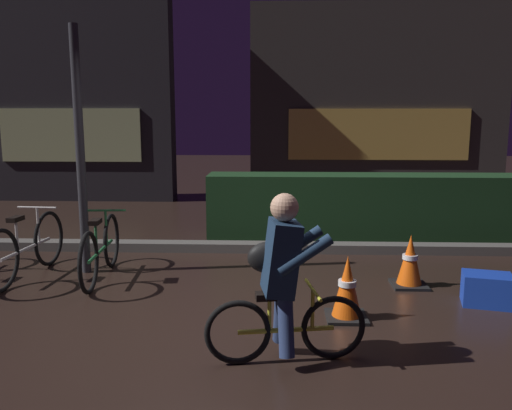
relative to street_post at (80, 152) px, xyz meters
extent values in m
plane|color=black|center=(1.79, -1.20, -1.38)|extent=(40.00, 40.00, 0.00)
cube|color=#56544F|center=(1.79, 1.00, -1.32)|extent=(12.00, 0.24, 0.12)
cube|color=#19381C|center=(3.59, 1.90, -0.91)|extent=(4.80, 0.70, 0.94)
cube|color=#262328|center=(-2.11, 5.30, 0.93)|extent=(4.22, 0.50, 4.63)
cube|color=#BFCC8C|center=(-2.11, 5.03, 0.02)|extent=(2.96, 0.04, 1.10)
cube|color=#383330|center=(4.40, 6.00, 0.71)|extent=(5.57, 0.50, 4.19)
cube|color=#E5B751|center=(4.40, 5.73, 0.02)|extent=(3.90, 0.04, 1.10)
cylinder|color=#2D2D33|center=(0.00, 0.00, 0.00)|extent=(0.10, 0.10, 2.76)
torus|color=black|center=(-0.54, 0.26, -1.05)|extent=(0.09, 0.66, 0.66)
torus|color=black|center=(-0.61, -0.72, -1.05)|extent=(0.09, 0.66, 0.66)
cylinder|color=silver|center=(-0.57, -0.23, -1.05)|extent=(0.10, 0.99, 0.04)
cylinder|color=silver|center=(-0.58, -0.40, -0.87)|extent=(0.03, 0.03, 0.37)
cube|color=black|center=(-0.58, -0.40, -0.68)|extent=(0.11, 0.21, 0.05)
cylinder|color=silver|center=(-0.56, 0.04, -0.84)|extent=(0.03, 0.03, 0.42)
cylinder|color=silver|center=(-0.56, 0.04, -0.63)|extent=(0.46, 0.06, 0.02)
torus|color=black|center=(0.23, 0.23, -1.06)|extent=(0.09, 0.64, 0.64)
torus|color=black|center=(0.30, -0.72, -1.06)|extent=(0.09, 0.64, 0.64)
cylinder|color=#236B38|center=(0.26, -0.24, -1.06)|extent=(0.11, 0.95, 0.04)
cylinder|color=#236B38|center=(0.28, -0.41, -0.88)|extent=(0.03, 0.03, 0.36)
cube|color=black|center=(0.28, -0.41, -0.70)|extent=(0.11, 0.21, 0.05)
cylinder|color=#236B38|center=(0.24, 0.02, -0.86)|extent=(0.03, 0.03, 0.40)
cylinder|color=#236B38|center=(0.24, 0.02, -0.66)|extent=(0.46, 0.06, 0.02)
cube|color=black|center=(2.82, -1.30, -1.36)|extent=(0.36, 0.36, 0.03)
cone|color=#EA560F|center=(2.82, -1.30, -1.08)|extent=(0.26, 0.26, 0.54)
cylinder|color=white|center=(2.82, -1.30, -1.05)|extent=(0.16, 0.16, 0.05)
cube|color=black|center=(3.60, -0.37, -1.36)|extent=(0.36, 0.36, 0.03)
cone|color=#EA560F|center=(3.60, -0.37, -1.09)|extent=(0.26, 0.26, 0.53)
cylinder|color=white|center=(3.60, -0.37, -1.06)|extent=(0.16, 0.16, 0.05)
cube|color=#193DB7|center=(4.20, -0.90, -1.23)|extent=(0.50, 0.42, 0.30)
torus|color=black|center=(2.61, -2.09, -1.14)|extent=(0.48, 0.12, 0.48)
torus|color=black|center=(1.92, -2.20, -1.14)|extent=(0.48, 0.12, 0.48)
cylinder|color=gold|center=(2.27, -2.14, -1.14)|extent=(0.70, 0.15, 0.04)
cylinder|color=gold|center=(2.14, -2.16, -1.01)|extent=(0.03, 0.03, 0.26)
cube|color=black|center=(2.14, -2.16, -0.87)|extent=(0.21, 0.13, 0.05)
cylinder|color=gold|center=(2.46, -2.11, -0.99)|extent=(0.03, 0.03, 0.30)
cylinder|color=gold|center=(2.46, -2.11, -0.84)|extent=(0.10, 0.46, 0.02)
cylinder|color=navy|center=(2.23, -2.05, -1.08)|extent=(0.14, 0.22, 0.42)
cylinder|color=navy|center=(2.26, -2.25, -1.08)|extent=(0.14, 0.22, 0.42)
cube|color=#192D47|center=(2.23, -2.15, -0.59)|extent=(0.31, 0.36, 0.54)
sphere|color=tan|center=(2.25, -2.15, -0.23)|extent=(0.20, 0.20, 0.20)
cylinder|color=#192D47|center=(2.34, -1.99, -0.54)|extent=(0.40, 0.14, 0.29)
cylinder|color=#192D47|center=(2.39, -2.27, -0.54)|extent=(0.40, 0.14, 0.29)
ellipsoid|color=black|center=(2.13, -1.96, -0.64)|extent=(0.34, 0.21, 0.24)
camera|label=1|loc=(2.19, -5.70, 0.38)|focal=36.38mm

